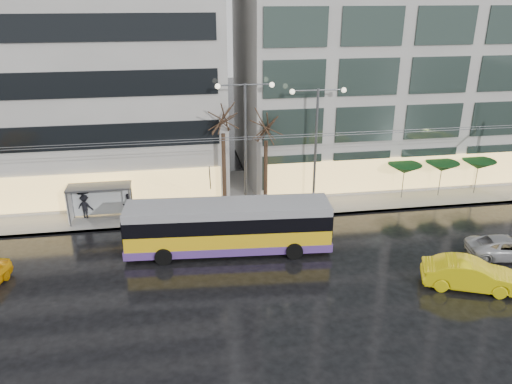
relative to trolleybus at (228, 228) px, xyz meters
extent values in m
plane|color=black|center=(-0.11, -4.98, -1.53)|extent=(140.00, 140.00, 0.00)
cube|color=gray|center=(1.89, 9.02, -1.46)|extent=(80.00, 10.00, 0.15)
cube|color=slate|center=(1.89, 4.07, -1.46)|extent=(80.00, 0.10, 0.15)
cube|color=#9D9A96|center=(18.89, 14.02, 11.12)|extent=(32.00, 14.00, 25.00)
cube|color=gold|center=(0.00, 0.00, -0.47)|extent=(12.24, 3.39, 1.51)
cube|color=#563586|center=(0.00, 0.00, -0.98)|extent=(12.29, 3.44, 0.50)
cube|color=black|center=(0.00, 0.00, 0.63)|extent=(12.26, 3.42, 0.91)
cube|color=gray|center=(0.00, 0.00, 1.34)|extent=(12.24, 3.39, 0.50)
cube|color=black|center=(6.06, -0.44, 0.48)|extent=(0.23, 2.32, 1.31)
cube|color=black|center=(-6.06, 0.44, 0.48)|extent=(0.23, 2.32, 1.31)
cylinder|color=black|center=(3.91, 0.98, -1.03)|extent=(1.03, 0.43, 1.01)
cylinder|color=black|center=(3.73, -1.54, -1.03)|extent=(1.03, 0.43, 1.01)
cylinder|color=black|center=(-3.73, 1.53, -1.03)|extent=(1.03, 0.43, 1.01)
cylinder|color=black|center=(-3.91, -0.98, -1.03)|extent=(1.03, 0.43, 1.01)
cylinder|color=#595B60|center=(-0.93, 1.03, 2.80)|extent=(0.33, 3.74, 2.65)
cylinder|color=#595B60|center=(-0.90, 1.53, 2.80)|extent=(0.33, 3.74, 2.65)
cylinder|color=#595B60|center=(0.89, 0.77, 5.27)|extent=(42.00, 0.04, 0.04)
cylinder|color=#595B60|center=(0.89, 1.27, 5.27)|extent=(42.00, 0.04, 0.04)
cube|color=#595B60|center=(-8.11, 5.52, 1.07)|extent=(4.20, 1.60, 0.12)
cube|color=silver|center=(-8.11, 6.22, -0.18)|extent=(4.00, 0.05, 2.20)
cube|color=white|center=(-10.16, 5.52, -0.18)|extent=(0.10, 1.40, 2.20)
cylinder|color=#595B60|center=(-10.11, 4.82, -0.18)|extent=(0.10, 0.10, 2.40)
cylinder|color=#595B60|center=(-10.11, 6.22, -0.18)|extent=(0.10, 0.10, 2.40)
cylinder|color=#595B60|center=(-6.11, 4.82, -0.18)|extent=(0.10, 0.10, 2.40)
cylinder|color=#595B60|center=(-6.11, 6.22, -0.18)|extent=(0.10, 0.10, 2.40)
cylinder|color=#595B60|center=(1.89, 5.82, 3.12)|extent=(0.18, 0.18, 9.00)
cylinder|color=#595B60|center=(0.99, 5.82, 7.52)|extent=(1.80, 0.10, 0.10)
cylinder|color=#595B60|center=(2.79, 5.82, 7.52)|extent=(1.80, 0.10, 0.10)
sphere|color=#FFF2CC|center=(0.09, 5.82, 7.47)|extent=(0.36, 0.36, 0.36)
sphere|color=#FFF2CC|center=(3.69, 5.82, 7.47)|extent=(0.36, 0.36, 0.36)
cylinder|color=#595B60|center=(6.89, 5.82, 2.87)|extent=(0.18, 0.18, 8.50)
cylinder|color=#595B60|center=(5.99, 5.82, 7.02)|extent=(1.80, 0.10, 0.10)
cylinder|color=#595B60|center=(7.79, 5.82, 7.02)|extent=(1.80, 0.10, 0.10)
sphere|color=#FFF2CC|center=(5.09, 5.82, 6.97)|extent=(0.36, 0.36, 0.36)
sphere|color=#FFF2CC|center=(8.69, 5.82, 6.97)|extent=(0.36, 0.36, 0.36)
cylinder|color=black|center=(0.39, 6.02, 1.42)|extent=(0.28, 0.28, 5.60)
cylinder|color=black|center=(3.39, 6.22, 1.07)|extent=(0.28, 0.28, 4.90)
cylinder|color=#595B60|center=(13.89, 6.02, -0.28)|extent=(0.06, 0.06, 2.20)
cone|color=#0F3914|center=(13.89, 6.02, 0.92)|extent=(2.50, 2.50, 0.70)
cylinder|color=#595B60|center=(16.89, 6.02, -0.28)|extent=(0.06, 0.06, 2.20)
cone|color=#0F3914|center=(16.89, 6.02, 0.92)|extent=(2.50, 2.50, 0.70)
cylinder|color=#595B60|center=(19.89, 6.02, -0.28)|extent=(0.06, 0.06, 2.20)
cone|color=#0F3914|center=(19.89, 6.02, 0.92)|extent=(2.50, 2.50, 0.70)
imported|color=yellow|center=(12.21, -6.07, -0.72)|extent=(5.18, 3.40, 1.61)
imported|color=#A1A1A5|center=(16.23, -3.38, -0.89)|extent=(4.89, 2.86, 1.28)
imported|color=black|center=(-7.28, 6.59, -0.56)|extent=(0.71, 0.60, 1.65)
imported|color=#F7526D|center=(-7.28, 6.59, 0.37)|extent=(1.27, 1.28, 0.88)
imported|color=black|center=(-6.36, 6.02, -0.57)|extent=(0.97, 0.88, 1.62)
imported|color=black|center=(-9.27, 6.09, -0.54)|extent=(1.22, 0.89, 1.69)
imported|color=black|center=(-9.27, 6.09, 0.37)|extent=(1.00, 1.00, 0.72)
camera|label=1|loc=(-2.67, -26.84, 13.27)|focal=35.00mm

